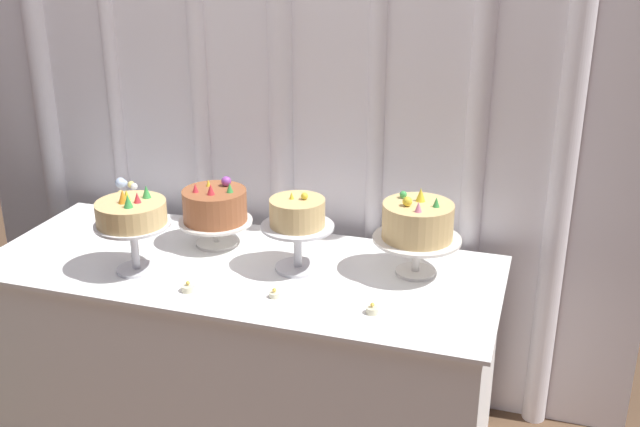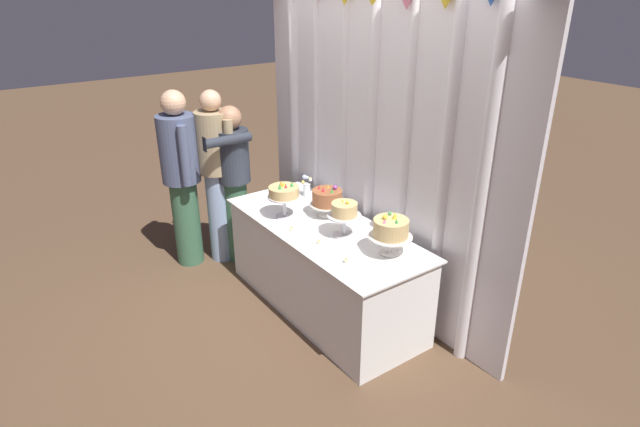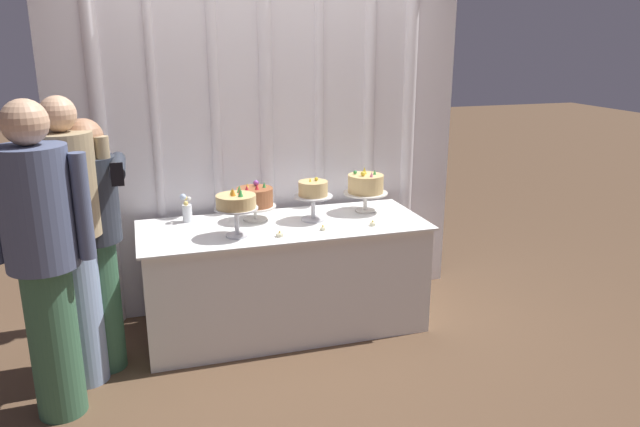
{
  "view_description": "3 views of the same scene",
  "coord_description": "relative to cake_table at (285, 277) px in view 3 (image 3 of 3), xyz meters",
  "views": [
    {
      "loc": [
        1.05,
        -2.22,
        1.96
      ],
      "look_at": [
        0.3,
        0.14,
        0.98
      ],
      "focal_mm": 42.53,
      "sensor_mm": 36.0,
      "label": 1
    },
    {
      "loc": [
        3.05,
        -2.1,
        2.59
      ],
      "look_at": [
        0.09,
        0.0,
        0.93
      ],
      "focal_mm": 29.54,
      "sensor_mm": 36.0,
      "label": 2
    },
    {
      "loc": [
        -0.9,
        -3.65,
        1.96
      ],
      "look_at": [
        0.26,
        0.12,
        0.8
      ],
      "focal_mm": 33.96,
      "sensor_mm": 36.0,
      "label": 3
    }
  ],
  "objects": [
    {
      "name": "flower_vase",
      "position": [
        -0.61,
        0.25,
        0.46
      ],
      "size": [
        0.08,
        0.11,
        0.2
      ],
      "color": "silver",
      "rests_on": "cake_table"
    },
    {
      "name": "ground_plane",
      "position": [
        0.0,
        -0.1,
        -0.38
      ],
      "size": [
        24.0,
        24.0,
        0.0
      ],
      "primitive_type": "plane",
      "color": "brown"
    },
    {
      "name": "guest_girl_blue_dress",
      "position": [
        -1.17,
        -0.2,
        0.47
      ],
      "size": [
        0.43,
        0.55,
        1.53
      ],
      "color": "#3D6B4C",
      "rests_on": "ground_plane"
    },
    {
      "name": "tealight_far_left",
      "position": [
        -0.09,
        -0.24,
        0.39
      ],
      "size": [
        0.05,
        0.05,
        0.04
      ],
      "color": "beige",
      "rests_on": "cake_table"
    },
    {
      "name": "cake_display_midright",
      "position": [
        0.22,
        0.04,
        0.57
      ],
      "size": [
        0.26,
        0.26,
        0.3
      ],
      "color": "silver",
      "rests_on": "cake_table"
    },
    {
      "name": "cake_table",
      "position": [
        0.0,
        0.0,
        0.0
      ],
      "size": [
        1.9,
        0.77,
        0.75
      ],
      "color": "white",
      "rests_on": "ground_plane"
    },
    {
      "name": "tealight_near_right",
      "position": [
        0.55,
        -0.2,
        0.39
      ],
      "size": [
        0.04,
        0.04,
        0.04
      ],
      "color": "beige",
      "rests_on": "cake_table"
    },
    {
      "name": "cake_display_leftmost",
      "position": [
        -0.34,
        -0.16,
        0.59
      ],
      "size": [
        0.27,
        0.27,
        0.32
      ],
      "color": "silver",
      "rests_on": "cake_table"
    },
    {
      "name": "cake_display_rightmost",
      "position": [
        0.63,
        0.13,
        0.57
      ],
      "size": [
        0.32,
        0.32,
        0.32
      ],
      "color": "silver",
      "rests_on": "cake_table"
    },
    {
      "name": "guest_man_pink_jacket",
      "position": [
        -1.28,
        -0.32,
        0.54
      ],
      "size": [
        0.47,
        0.4,
        1.67
      ],
      "color": "#93ADD6",
      "rests_on": "ground_plane"
    },
    {
      "name": "draped_curtain",
      "position": [
        0.01,
        0.48,
        1.13
      ],
      "size": [
        2.92,
        0.16,
        2.87
      ],
      "color": "white",
      "rests_on": "ground_plane"
    },
    {
      "name": "guest_man_dark_suit",
      "position": [
        -1.39,
        -0.61,
        0.54
      ],
      "size": [
        0.51,
        0.39,
        1.68
      ],
      "color": "#3D6B4C",
      "rests_on": "ground_plane"
    },
    {
      "name": "cake_display_midleft",
      "position": [
        -0.16,
        0.15,
        0.53
      ],
      "size": [
        0.29,
        0.29,
        0.27
      ],
      "color": "silver",
      "rests_on": "cake_table"
    },
    {
      "name": "tealight_near_left",
      "position": [
        0.21,
        -0.2,
        0.39
      ],
      "size": [
        0.04,
        0.04,
        0.03
      ],
      "color": "beige",
      "rests_on": "cake_table"
    }
  ]
}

